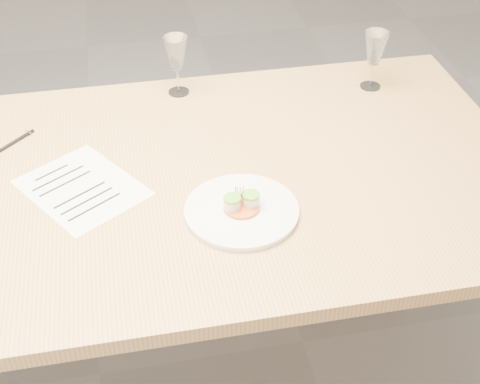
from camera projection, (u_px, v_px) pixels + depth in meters
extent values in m
plane|color=slate|center=(100.00, 374.00, 2.12)|extent=(7.00, 7.00, 0.00)
cube|color=tan|center=(61.00, 196.00, 1.67)|extent=(2.40, 1.00, 0.04)
cylinder|color=tan|center=(396.00, 171.00, 2.37)|extent=(0.07, 0.07, 0.71)
cylinder|color=white|center=(242.00, 211.00, 1.58)|extent=(0.27, 0.27, 0.01)
cylinder|color=white|center=(242.00, 209.00, 1.57)|extent=(0.27, 0.27, 0.01)
cylinder|color=orange|center=(242.00, 207.00, 1.57)|extent=(0.09, 0.09, 0.01)
cylinder|color=beige|center=(232.00, 204.00, 1.55)|extent=(0.04, 0.04, 0.02)
cylinder|color=beige|center=(251.00, 200.00, 1.56)|extent=(0.04, 0.04, 0.02)
cylinder|color=#7DBB34|center=(232.00, 198.00, 1.54)|extent=(0.04, 0.04, 0.01)
cylinder|color=#7DBB34|center=(251.00, 195.00, 1.55)|extent=(0.04, 0.04, 0.01)
cylinder|color=tan|center=(267.00, 218.00, 1.55)|extent=(0.04, 0.04, 0.00)
cube|color=white|center=(82.00, 188.00, 1.66)|extent=(0.36, 0.38, 0.00)
cube|color=black|center=(52.00, 173.00, 1.70)|extent=(0.08, 0.06, 0.00)
cube|color=black|center=(58.00, 178.00, 1.69)|extent=(0.13, 0.09, 0.00)
cube|color=black|center=(65.00, 184.00, 1.67)|extent=(0.13, 0.09, 0.00)
cube|color=black|center=(80.00, 195.00, 1.63)|extent=(0.13, 0.09, 0.00)
cube|color=black|center=(87.00, 201.00, 1.62)|extent=(0.13, 0.09, 0.00)
cube|color=black|center=(95.00, 207.00, 1.60)|extent=(0.13, 0.09, 0.00)
cylinder|color=black|center=(15.00, 141.00, 1.81)|extent=(0.10, 0.10, 0.01)
cube|color=silver|center=(28.00, 132.00, 1.84)|extent=(0.02, 0.02, 0.00)
cylinder|color=white|center=(179.00, 92.00, 2.02)|extent=(0.06, 0.06, 0.00)
cylinder|color=white|center=(178.00, 80.00, 1.99)|extent=(0.01, 0.01, 0.08)
cone|color=white|center=(176.00, 53.00, 1.94)|extent=(0.07, 0.07, 0.10)
cylinder|color=white|center=(370.00, 86.00, 2.05)|extent=(0.06, 0.06, 0.00)
cylinder|color=white|center=(372.00, 74.00, 2.02)|extent=(0.01, 0.01, 0.08)
cone|color=white|center=(375.00, 48.00, 1.97)|extent=(0.07, 0.07, 0.10)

